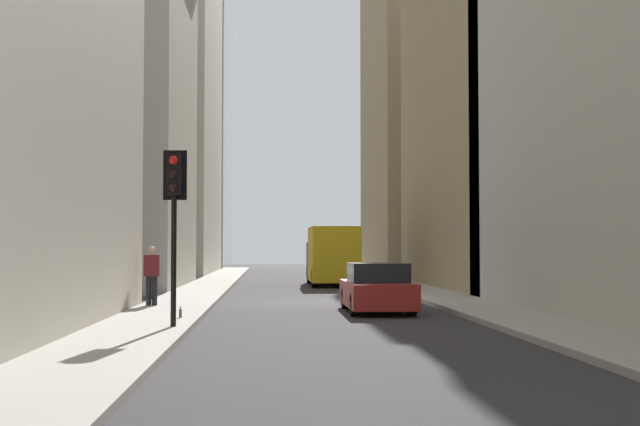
{
  "coord_description": "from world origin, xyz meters",
  "views": [
    {
      "loc": [
        -28.82,
        1.69,
        1.84
      ],
      "look_at": [
        14.57,
        -0.94,
        3.66
      ],
      "focal_mm": 47.1,
      "sensor_mm": 36.0,
      "label": 1
    }
  ],
  "objects_px": {
    "traffic_light_foreground": "(174,196)",
    "discarded_bottle": "(180,313)",
    "delivery_truck": "(332,256)",
    "sedan_red": "(377,289)",
    "pedestrian": "(152,273)"
  },
  "relations": [
    {
      "from": "pedestrian",
      "to": "discarded_bottle",
      "type": "height_order",
      "value": "pedestrian"
    },
    {
      "from": "delivery_truck",
      "to": "sedan_red",
      "type": "distance_m",
      "value": 17.31
    },
    {
      "from": "delivery_truck",
      "to": "discarded_bottle",
      "type": "bearing_deg",
      "value": 165.59
    },
    {
      "from": "delivery_truck",
      "to": "sedan_red",
      "type": "height_order",
      "value": "delivery_truck"
    },
    {
      "from": "pedestrian",
      "to": "discarded_bottle",
      "type": "bearing_deg",
      "value": -163.49
    },
    {
      "from": "delivery_truck",
      "to": "traffic_light_foreground",
      "type": "xyz_separation_m",
      "value": [
        -22.76,
        5.17,
        1.52
      ]
    },
    {
      "from": "pedestrian",
      "to": "discarded_bottle",
      "type": "xyz_separation_m",
      "value": [
        -4.43,
        -1.31,
        -0.85
      ]
    },
    {
      "from": "sedan_red",
      "to": "delivery_truck",
      "type": "bearing_deg",
      "value": -0.0
    },
    {
      "from": "traffic_light_foreground",
      "to": "discarded_bottle",
      "type": "xyz_separation_m",
      "value": [
        2.31,
        0.09,
        -2.73
      ]
    },
    {
      "from": "sedan_red",
      "to": "discarded_bottle",
      "type": "distance_m",
      "value": 6.15
    },
    {
      "from": "sedan_red",
      "to": "traffic_light_foreground",
      "type": "bearing_deg",
      "value": 136.63
    },
    {
      "from": "pedestrian",
      "to": "traffic_light_foreground",
      "type": "bearing_deg",
      "value": -168.26
    },
    {
      "from": "traffic_light_foreground",
      "to": "discarded_bottle",
      "type": "relative_size",
      "value": 14.3
    },
    {
      "from": "delivery_truck",
      "to": "discarded_bottle",
      "type": "relative_size",
      "value": 23.93
    },
    {
      "from": "sedan_red",
      "to": "traffic_light_foreground",
      "type": "height_order",
      "value": "traffic_light_foreground"
    }
  ]
}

